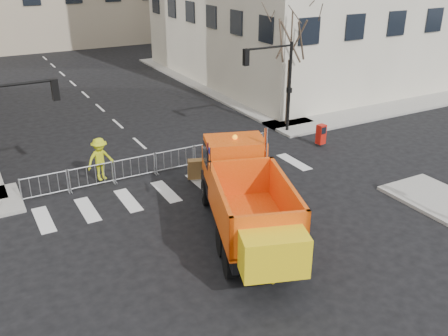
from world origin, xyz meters
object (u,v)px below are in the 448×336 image
plow_truck (246,196)px  cop_a (234,151)px  newspaper_box (321,134)px  worker (100,159)px  cop_b (258,170)px  cop_c (254,162)px

plow_truck → cop_a: size_ratio=6.46×
newspaper_box → worker: bearing=166.7°
plow_truck → cop_b: (2.84, 3.55, -0.92)m
plow_truck → cop_b: size_ratio=6.46×
cop_b → worker: size_ratio=0.77×
cop_c → cop_a: bearing=-153.9°
plow_truck → newspaper_box: (8.69, 6.25, -1.02)m
plow_truck → cop_c: 5.46m
plow_truck → worker: plow_truck is taller
cop_a → cop_b: 2.67m
cop_a → cop_b: size_ratio=1.00×
cop_c → newspaper_box: size_ratio=1.50×
cop_b → worker: bearing=-12.9°
cop_a → cop_b: (-0.21, -2.66, -0.00)m
plow_truck → cop_c: (3.11, 4.40, -0.89)m
cop_c → worker: (-6.53, 3.07, 0.36)m
newspaper_box → cop_b: bearing=-162.8°
cop_a → worker: 6.59m
worker → cop_b: bearing=-44.2°
cop_b → newspaper_box: bearing=-136.2°
plow_truck → worker: (-3.41, 7.46, -0.54)m
cop_a → newspaper_box: cop_a is taller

